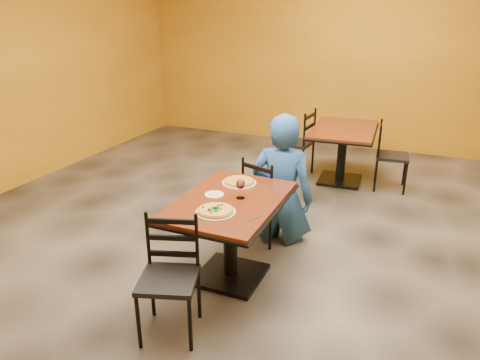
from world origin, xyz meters
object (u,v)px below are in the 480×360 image
at_px(table_main, 230,220).
at_px(diner, 282,178).
at_px(pizza_far, 239,181).
at_px(chair_main_near, 168,281).
at_px(chair_second_left, 296,143).
at_px(plate_main, 216,212).
at_px(chair_second_right, 392,157).
at_px(pizza_main, 216,210).
at_px(wine_glass, 240,188).
at_px(side_plate, 214,195).
at_px(table_second, 343,142).
at_px(plate_far, 239,183).
at_px(chair_main_far, 268,198).

relative_size(table_main, diner, 0.94).
distance_m(diner, pizza_far, 0.59).
distance_m(chair_main_near, pizza_far, 1.23).
height_order(diner, pizza_far, diner).
xyz_separation_m(chair_second_left, plate_main, (0.24, -3.01, 0.28)).
bearing_deg(chair_second_right, pizza_main, 154.79).
bearing_deg(wine_glass, pizza_far, 115.16).
distance_m(chair_second_right, pizza_main, 3.20).
relative_size(plate_main, side_plate, 1.94).
bearing_deg(wine_glass, chair_main_near, -101.33).
bearing_deg(table_second, plate_far, -101.67).
bearing_deg(plate_far, wine_glass, -64.84).
bearing_deg(plate_main, diner, 82.12).
bearing_deg(wine_glass, chair_second_right, 69.59).
xyz_separation_m(chair_main_near, pizza_far, (0.03, 1.18, 0.33)).
bearing_deg(chair_main_near, chair_second_left, 73.58).
bearing_deg(table_main, pizza_main, -88.80).
distance_m(pizza_main, wine_glass, 0.35).
distance_m(table_main, diner, 0.91).
xyz_separation_m(plate_main, side_plate, (-0.16, 0.31, 0.00)).
relative_size(chair_main_far, pizza_far, 3.12).
distance_m(table_second, side_plate, 2.77).
bearing_deg(chair_second_left, diner, 18.29).
bearing_deg(diner, plate_far, 61.67).
relative_size(diner, pizza_far, 4.67).
relative_size(table_second, pizza_far, 4.54).
xyz_separation_m(table_second, chair_second_right, (0.65, 0.00, -0.12)).
bearing_deg(pizza_far, side_plate, -104.15).
height_order(table_main, table_second, same).
distance_m(table_second, diner, 1.85).
distance_m(chair_second_left, diner, 1.89).
distance_m(table_main, chair_second_right, 2.93).
height_order(table_main, chair_second_right, chair_second_right).
bearing_deg(diner, chair_second_left, -81.72).
height_order(chair_main_far, pizza_main, chair_main_far).
bearing_deg(plate_far, table_main, -78.69).
height_order(chair_second_right, plate_main, chair_second_right).
height_order(chair_main_far, side_plate, chair_main_far).
relative_size(table_main, wine_glass, 6.83).
distance_m(chair_second_left, wine_glass, 2.71).
xyz_separation_m(table_second, chair_main_far, (-0.37, -1.90, -0.12)).
relative_size(chair_main_near, chair_second_left, 0.93).
distance_m(pizza_main, pizza_far, 0.64).
xyz_separation_m(chair_main_near, side_plate, (-0.05, 0.85, 0.32)).
bearing_deg(pizza_far, plate_main, -83.06).
bearing_deg(diner, chair_main_far, 24.55).
distance_m(chair_main_near, plate_main, 0.64).
relative_size(diner, side_plate, 8.17).
distance_m(chair_main_near, chair_second_right, 3.74).
bearing_deg(plate_main, chair_main_far, 88.05).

